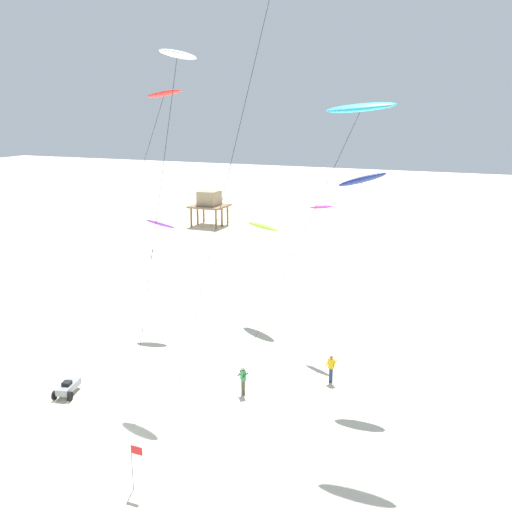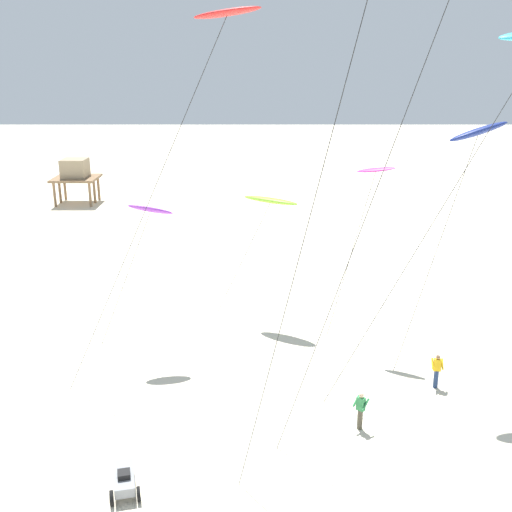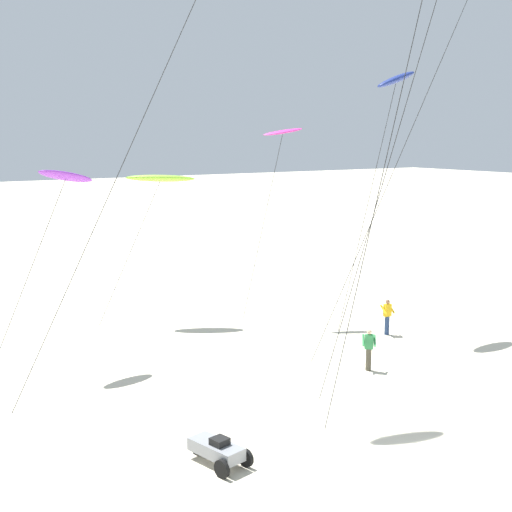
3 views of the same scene
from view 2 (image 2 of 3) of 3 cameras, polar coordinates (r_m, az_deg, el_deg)
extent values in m
cylinder|color=#262626|center=(24.67, 15.20, 1.21)|extent=(6.99, 1.48, 15.25)
ellipsoid|color=red|center=(23.11, -2.89, 22.03)|extent=(2.62, 1.21, 0.62)
cylinder|color=#262626|center=(25.16, -11.18, 2.75)|extent=(7.61, 1.61, 16.03)
ellipsoid|color=navy|center=(27.59, 20.20, 11.01)|extent=(2.65, 1.26, 1.23)
cylinder|color=#262626|center=(28.65, 16.26, -0.47)|extent=(2.68, 0.58, 11.51)
ellipsoid|color=#8CD833|center=(33.67, 1.25, 5.29)|extent=(3.38, 2.48, 0.54)
cylinder|color=#262626|center=(34.95, -1.36, -0.35)|extent=(3.15, 0.68, 6.94)
ellipsoid|color=purple|center=(29.90, -10.09, 4.35)|extent=(2.32, 0.96, 0.91)
cylinder|color=#262626|center=(31.61, -12.40, -2.30)|extent=(3.14, 0.68, 7.48)
cylinder|color=#262626|center=(20.20, 11.56, 7.14)|extent=(6.50, 1.38, 21.62)
cylinder|color=#262626|center=(18.56, 3.97, -0.19)|extent=(3.90, 0.84, 17.43)
ellipsoid|color=#D8339E|center=(30.95, 11.16, 8.02)|extent=(1.96, 1.21, 0.54)
cylinder|color=#262626|center=(32.10, 8.79, -0.11)|extent=(2.09, 0.46, 9.23)
cylinder|color=navy|center=(29.66, 16.55, -11.07)|extent=(0.22, 0.22, 0.88)
cube|color=gold|center=(29.32, 16.68, -9.82)|extent=(0.37, 0.25, 0.58)
sphere|color=#9E7051|center=(29.14, 16.75, -9.13)|extent=(0.20, 0.20, 0.20)
cylinder|color=gold|center=(29.33, 17.12, -9.75)|extent=(0.17, 0.51, 0.39)
cylinder|color=gold|center=(29.26, 16.25, -9.73)|extent=(0.17, 0.51, 0.39)
cylinder|color=#4C4738|center=(26.01, 9.70, -14.98)|extent=(0.22, 0.22, 0.88)
cube|color=#338C4C|center=(25.62, 9.79, -13.61)|extent=(0.39, 0.37, 0.58)
sphere|color=beige|center=(25.41, 9.83, -12.84)|extent=(0.20, 0.20, 0.20)
cylinder|color=#338C4C|center=(25.51, 10.23, -13.66)|extent=(0.39, 0.45, 0.39)
cylinder|color=#338C4C|center=(25.68, 9.35, -13.36)|extent=(0.39, 0.45, 0.39)
cylinder|color=#846647|center=(65.68, -18.66, 5.50)|extent=(0.28, 0.28, 2.55)
cylinder|color=#846647|center=(64.61, -15.56, 5.60)|extent=(0.28, 0.28, 2.55)
cylinder|color=#846647|center=(68.95, -17.77, 6.15)|extent=(0.28, 0.28, 2.55)
cylinder|color=#846647|center=(67.93, -14.81, 6.25)|extent=(0.28, 0.28, 2.55)
cylinder|color=#846647|center=(67.31, -18.20, 5.84)|extent=(0.28, 0.28, 2.55)
cylinder|color=#846647|center=(66.27, -15.18, 5.93)|extent=(0.28, 0.28, 2.55)
cube|color=#846647|center=(66.51, -16.81, 7.06)|extent=(4.58, 4.39, 0.24)
cube|color=#9E896B|center=(66.32, -16.89, 7.97)|extent=(2.52, 2.64, 1.91)
cube|color=gray|center=(23.15, -12.46, -19.86)|extent=(1.06, 1.81, 0.36)
cube|color=black|center=(22.86, -12.51, -19.54)|extent=(0.53, 0.53, 0.20)
cylinder|color=black|center=(23.90, -12.48, -19.03)|extent=(0.23, 0.53, 0.52)
cylinder|color=black|center=(22.71, -13.62, -21.40)|extent=(0.23, 0.53, 0.52)
cylinder|color=black|center=(22.69, -11.16, -21.25)|extent=(0.23, 0.53, 0.52)
camera|label=1|loc=(16.78, 106.72, -2.35)|focal=40.26mm
camera|label=3|loc=(14.75, -76.59, -18.06)|focal=49.00mm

